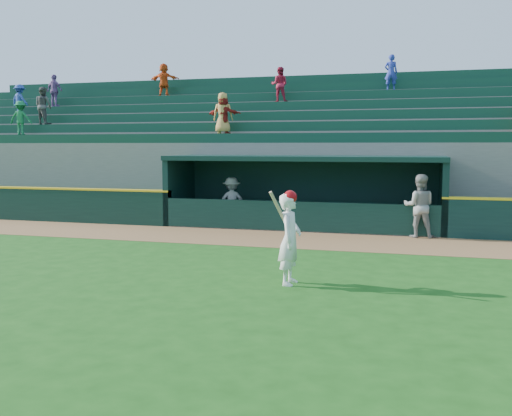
# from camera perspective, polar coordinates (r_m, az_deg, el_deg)

# --- Properties ---
(ground) EXTENTS (120.00, 120.00, 0.00)m
(ground) POSITION_cam_1_polar(r_m,az_deg,el_deg) (12.53, -1.99, -6.69)
(ground) COLOR #194C13
(ground) RESTS_ON ground
(warning_track) EXTENTS (40.00, 3.00, 0.01)m
(warning_track) POSITION_cam_1_polar(r_m,az_deg,el_deg) (17.18, 2.97, -3.14)
(warning_track) COLOR brown
(warning_track) RESTS_ON ground
(dugout_player_front) EXTENTS (0.95, 0.74, 1.94)m
(dugout_player_front) POSITION_cam_1_polar(r_m,az_deg,el_deg) (18.10, 16.00, 0.20)
(dugout_player_front) COLOR gray
(dugout_player_front) RESTS_ON ground
(dugout_player_inside) EXTENTS (1.25, 1.02, 1.69)m
(dugout_player_inside) POSITION_cam_1_polar(r_m,az_deg,el_deg) (20.30, -2.45, 0.70)
(dugout_player_inside) COLOR #AAAAA5
(dugout_player_inside) RESTS_ON ground
(dugout) EXTENTS (9.40, 2.80, 2.46)m
(dugout) POSITION_cam_1_polar(r_m,az_deg,el_deg) (20.04, 4.94, 2.09)
(dugout) COLOR slate
(dugout) RESTS_ON ground
(stands) EXTENTS (34.50, 6.29, 6.55)m
(stands) POSITION_cam_1_polar(r_m,az_deg,el_deg) (24.49, 6.86, 5.25)
(stands) COLOR slate
(stands) RESTS_ON ground
(batter_at_plate) EXTENTS (0.58, 0.79, 1.93)m
(batter_at_plate) POSITION_cam_1_polar(r_m,az_deg,el_deg) (11.54, 3.41, -2.97)
(batter_at_plate) COLOR white
(batter_at_plate) RESTS_ON ground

